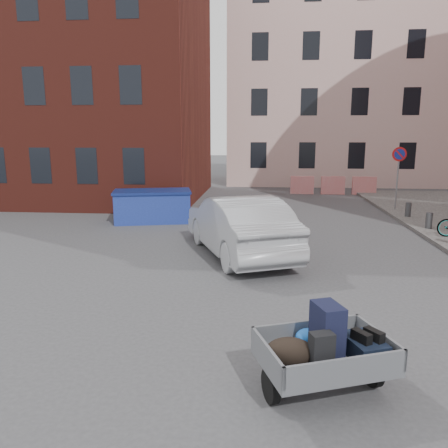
# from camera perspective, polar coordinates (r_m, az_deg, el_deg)

# --- Properties ---
(ground) EXTENTS (120.00, 120.00, 0.00)m
(ground) POSITION_cam_1_polar(r_m,az_deg,el_deg) (10.19, 3.20, -7.26)
(ground) COLOR #38383A
(ground) RESTS_ON ground
(building_brick) EXTENTS (12.00, 10.00, 14.00)m
(building_brick) POSITION_cam_1_polar(r_m,az_deg,el_deg) (24.74, -18.14, 19.73)
(building_brick) COLOR #591E16
(building_brick) RESTS_ON ground
(building_pink) EXTENTS (16.00, 8.00, 14.00)m
(building_pink) POSITION_cam_1_polar(r_m,az_deg,el_deg) (32.36, 15.99, 17.81)
(building_pink) COLOR beige
(building_pink) RESTS_ON ground
(no_parking_sign) EXTENTS (0.60, 0.09, 2.65)m
(no_parking_sign) POSITION_cam_1_polar(r_m,az_deg,el_deg) (19.99, 21.84, 7.16)
(no_parking_sign) COLOR gray
(no_parking_sign) RESTS_ON sidewalk
(barriers) EXTENTS (4.70, 0.18, 1.00)m
(barriers) POSITION_cam_1_polar(r_m,az_deg,el_deg) (25.10, 14.06, 4.92)
(barriers) COLOR red
(barriers) RESTS_ON ground
(trailer) EXTENTS (1.88, 1.98, 1.20)m
(trailer) POSITION_cam_1_polar(r_m,az_deg,el_deg) (5.91, 12.90, -15.78)
(trailer) COLOR black
(trailer) RESTS_ON ground
(dumpster) EXTENTS (3.15, 2.11, 1.21)m
(dumpster) POSITION_cam_1_polar(r_m,az_deg,el_deg) (16.88, -9.31, 2.34)
(dumpster) COLOR #1F3597
(dumpster) RESTS_ON ground
(silver_car) EXTENTS (3.54, 5.33, 1.66)m
(silver_car) POSITION_cam_1_polar(r_m,az_deg,el_deg) (12.06, 1.91, -0.16)
(silver_car) COLOR #9DA0A4
(silver_car) RESTS_ON ground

